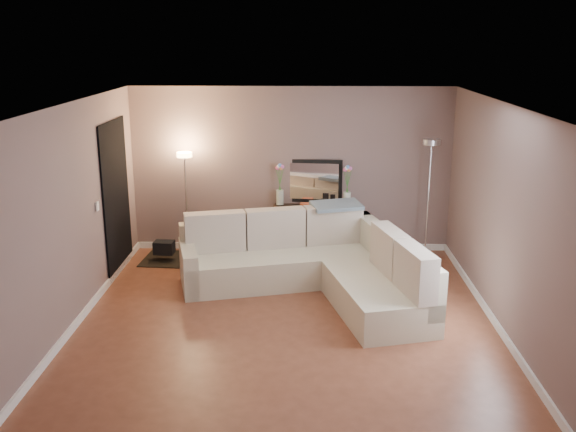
{
  "coord_description": "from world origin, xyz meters",
  "views": [
    {
      "loc": [
        0.2,
        -7.13,
        3.33
      ],
      "look_at": [
        0.0,
        0.8,
        1.1
      ],
      "focal_mm": 40.0,
      "sensor_mm": 36.0,
      "label": 1
    }
  ],
  "objects_px": {
    "console_table": "(308,227)",
    "floor_lamp_lit": "(186,183)",
    "floor_lamp_unlit": "(430,175)",
    "sectional_sofa": "(316,264)"
  },
  "relations": [
    {
      "from": "console_table",
      "to": "floor_lamp_lit",
      "type": "bearing_deg",
      "value": -177.23
    },
    {
      "from": "sectional_sofa",
      "to": "console_table",
      "type": "xyz_separation_m",
      "value": [
        -0.1,
        1.55,
        0.07
      ]
    },
    {
      "from": "console_table",
      "to": "floor_lamp_lit",
      "type": "height_order",
      "value": "floor_lamp_lit"
    },
    {
      "from": "console_table",
      "to": "floor_lamp_lit",
      "type": "distance_m",
      "value": 2.03
    },
    {
      "from": "console_table",
      "to": "floor_lamp_unlit",
      "type": "height_order",
      "value": "floor_lamp_unlit"
    },
    {
      "from": "floor_lamp_lit",
      "to": "floor_lamp_unlit",
      "type": "xyz_separation_m",
      "value": [
        3.71,
        -0.16,
        0.17
      ]
    },
    {
      "from": "sectional_sofa",
      "to": "console_table",
      "type": "bearing_deg",
      "value": 93.57
    },
    {
      "from": "floor_lamp_lit",
      "to": "floor_lamp_unlit",
      "type": "height_order",
      "value": "floor_lamp_unlit"
    },
    {
      "from": "console_table",
      "to": "floor_lamp_unlit",
      "type": "distance_m",
      "value": 2.04
    },
    {
      "from": "console_table",
      "to": "floor_lamp_unlit",
      "type": "xyz_separation_m",
      "value": [
        1.82,
        -0.25,
        0.89
      ]
    }
  ]
}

